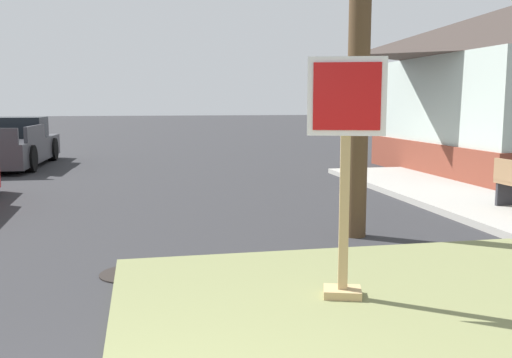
% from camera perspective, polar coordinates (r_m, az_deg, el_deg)
% --- Properties ---
extents(grass_corner_patch, '(5.28, 5.99, 0.08)m').
position_cam_1_polar(grass_corner_patch, '(4.82, 19.16, -16.06)').
color(grass_corner_patch, olive).
rests_on(grass_corner_patch, ground).
extents(stop_sign, '(0.69, 0.38, 2.28)m').
position_cam_1_polar(stop_sign, '(5.38, 8.96, -0.40)').
color(stop_sign, tan).
rests_on(stop_sign, grass_corner_patch).
extents(manhole_cover, '(0.70, 0.70, 0.02)m').
position_cam_1_polar(manhole_cover, '(6.68, -12.55, -9.33)').
color(manhole_cover, black).
rests_on(manhole_cover, ground).
extents(pickup_truck_charcoal, '(2.25, 5.44, 1.48)m').
position_cam_1_polar(pickup_truck_charcoal, '(18.80, -23.50, 3.08)').
color(pickup_truck_charcoal, '#38383D').
rests_on(pickup_truck_charcoal, ground).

